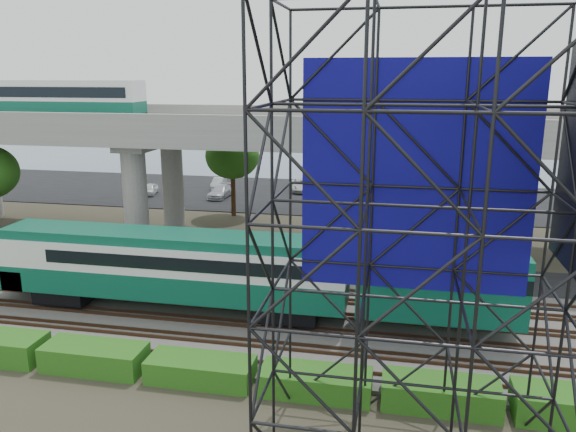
# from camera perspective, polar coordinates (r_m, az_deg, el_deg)

# --- Properties ---
(ground) EXTENTS (140.00, 140.00, 0.00)m
(ground) POSITION_cam_1_polar(r_m,az_deg,el_deg) (29.44, -7.77, -11.84)
(ground) COLOR #474233
(ground) RESTS_ON ground
(ballast_bed) EXTENTS (90.00, 12.00, 0.20)m
(ballast_bed) POSITION_cam_1_polar(r_m,az_deg,el_deg) (31.11, -6.57, -10.11)
(ballast_bed) COLOR slate
(ballast_bed) RESTS_ON ground
(service_road) EXTENTS (90.00, 5.00, 0.08)m
(service_road) POSITION_cam_1_polar(r_m,az_deg,el_deg) (38.72, -2.74, -5.13)
(service_road) COLOR black
(service_road) RESTS_ON ground
(parking_lot) EXTENTS (90.00, 18.00, 0.08)m
(parking_lot) POSITION_cam_1_polar(r_m,az_deg,el_deg) (60.95, 2.60, 2.08)
(parking_lot) COLOR black
(parking_lot) RESTS_ON ground
(harbor_water) EXTENTS (140.00, 40.00, 0.03)m
(harbor_water) POSITION_cam_1_polar(r_m,az_deg,el_deg) (82.41, 4.94, 5.23)
(harbor_water) COLOR #43556E
(harbor_water) RESTS_ON ground
(rail_tracks) EXTENTS (90.00, 9.52, 0.16)m
(rail_tracks) POSITION_cam_1_polar(r_m,az_deg,el_deg) (31.03, -6.58, -9.81)
(rail_tracks) COLOR #472D1E
(rail_tracks) RESTS_ON ballast_bed
(commuter_train) EXTENTS (29.30, 3.06, 4.30)m
(commuter_train) POSITION_cam_1_polar(r_m,az_deg,el_deg) (30.29, -7.99, -5.17)
(commuter_train) COLOR black
(commuter_train) RESTS_ON rail_tracks
(overpass) EXTENTS (80.00, 12.00, 12.40)m
(overpass) POSITION_cam_1_polar(r_m,az_deg,el_deg) (42.41, -2.69, 7.92)
(overpass) COLOR #9E9B93
(overpass) RESTS_ON ground
(scaffold_tower) EXTENTS (9.36, 6.36, 15.00)m
(scaffold_tower) POSITION_cam_1_polar(r_m,az_deg,el_deg) (17.78, 12.78, -3.83)
(scaffold_tower) COLOR black
(scaffold_tower) RESTS_ON ground
(hedge_strip) EXTENTS (34.60, 1.80, 1.20)m
(hedge_strip) POSITION_cam_1_polar(r_m,az_deg,el_deg) (25.29, -8.84, -15.09)
(hedge_strip) COLOR #205413
(hedge_strip) RESTS_ON ground
(trees) EXTENTS (40.94, 16.94, 7.69)m
(trees) POSITION_cam_1_polar(r_m,az_deg,el_deg) (43.89, -6.97, 4.56)
(trees) COLOR #382314
(trees) RESTS_ON ground
(suv) EXTENTS (6.04, 3.78, 1.56)m
(suv) POSITION_cam_1_polar(r_m,az_deg,el_deg) (40.04, -9.53, -3.42)
(suv) COLOR black
(suv) RESTS_ON service_road
(parked_cars) EXTENTS (36.27, 9.73, 1.32)m
(parked_cars) POSITION_cam_1_polar(r_m,az_deg,el_deg) (60.40, 3.11, 2.60)
(parked_cars) COLOR silver
(parked_cars) RESTS_ON parking_lot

